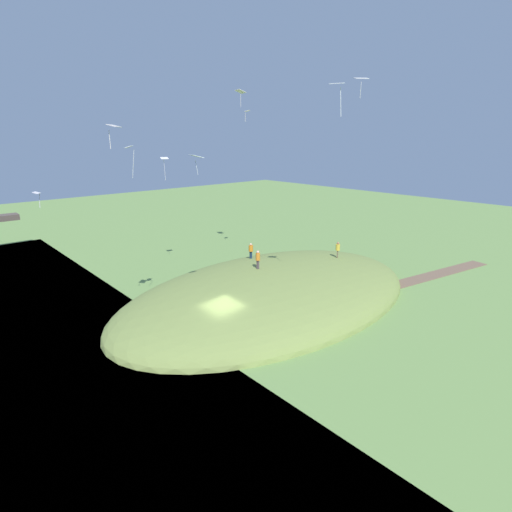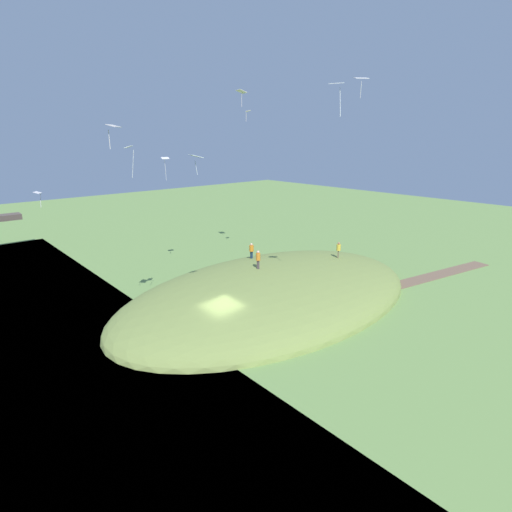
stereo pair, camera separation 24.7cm
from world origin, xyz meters
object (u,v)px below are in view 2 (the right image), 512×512
object	(u,v)px
person_watching_kites	(339,248)
kite_1	(113,127)
kite_0	(361,79)
kite_2	(129,150)
kite_8	(196,157)
kite_5	(248,112)
kite_6	(38,194)
kite_3	(241,92)
kite_4	(165,160)
person_on_hilltop	(251,249)
kite_7	(337,86)
person_walking_path	(258,257)

from	to	relation	value
person_watching_kites	kite_1	world-z (taller)	kite_1
kite_0	kite_1	xyz separation A→B (m)	(-16.03, 5.93, -3.44)
kite_2	kite_8	bearing A→B (deg)	-42.00
kite_5	kite_6	bearing A→B (deg)	168.88
kite_1	kite_2	size ratio (longest dim) A/B	0.69
person_watching_kites	kite_3	xyz separation A→B (m)	(-4.69, 9.52, 15.11)
kite_0	kite_4	distance (m)	18.72
kite_0	kite_5	bearing A→B (deg)	87.51
person_on_hilltop	kite_2	size ratio (longest dim) A/B	0.78
kite_4	kite_6	size ratio (longest dim) A/B	1.67
kite_3	kite_7	bearing A→B (deg)	-111.61
kite_5	kite_7	size ratio (longest dim) A/B	0.55
kite_4	kite_6	distance (m)	11.29
kite_8	person_watching_kites	bearing A→B (deg)	3.64
kite_4	person_watching_kites	bearing A→B (deg)	-40.69
kite_4	kite_6	bearing A→B (deg)	176.86
person_on_hilltop	kite_4	bearing A→B (deg)	40.60
person_on_hilltop	kite_1	xyz separation A→B (m)	(-15.09, -5.03, 11.33)
kite_3	kite_4	size ratio (longest dim) A/B	0.76
kite_2	kite_7	bearing A→B (deg)	-45.16
person_walking_path	kite_1	size ratio (longest dim) A/B	1.23
kite_1	kite_2	distance (m)	2.13
kite_1	kite_8	size ratio (longest dim) A/B	1.09
kite_0	kite_2	xyz separation A→B (m)	(-14.73, 6.92, -4.81)
person_on_hilltop	kite_3	size ratio (longest dim) A/B	0.96
person_watching_kites	kite_2	world-z (taller)	kite_2
kite_1	kite_5	bearing A→B (deg)	23.52
person_walking_path	kite_7	bearing A→B (deg)	-23.55
kite_1	kite_3	xyz separation A→B (m)	(17.08, 8.78, 3.84)
kite_1	kite_6	world-z (taller)	kite_1
kite_0	kite_6	distance (m)	26.09
person_on_hilltop	kite_1	distance (m)	19.52
kite_7	person_watching_kites	bearing A→B (deg)	33.04
kite_4	kite_8	distance (m)	12.97
kite_3	kite_8	size ratio (longest dim) A/B	1.28
kite_1	kite_5	world-z (taller)	kite_5
kite_0	kite_3	size ratio (longest dim) A/B	0.87
person_watching_kites	kite_2	distance (m)	22.81
kite_6	kite_7	world-z (taller)	kite_7
person_walking_path	kite_1	xyz separation A→B (m)	(-12.57, -1.23, 10.84)
kite_6	kite_8	bearing A→B (deg)	-62.79
kite_1	kite_3	bearing A→B (deg)	27.22
person_watching_kites	kite_1	distance (m)	24.52
kite_8	kite_2	bearing A→B (deg)	138.00
person_on_hilltop	kite_5	world-z (taller)	kite_5
person_walking_path	kite_5	xyz separation A→B (m)	(4.03, 6.00, 12.73)
kite_3	person_on_hilltop	bearing A→B (deg)	-118.02
person_watching_kites	kite_6	xyz separation A→B (m)	(-23.88, 11.64, 6.46)
person_on_hilltop	kite_0	bearing A→B (deg)	176.13
kite_6	kite_8	size ratio (longest dim) A/B	1.00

